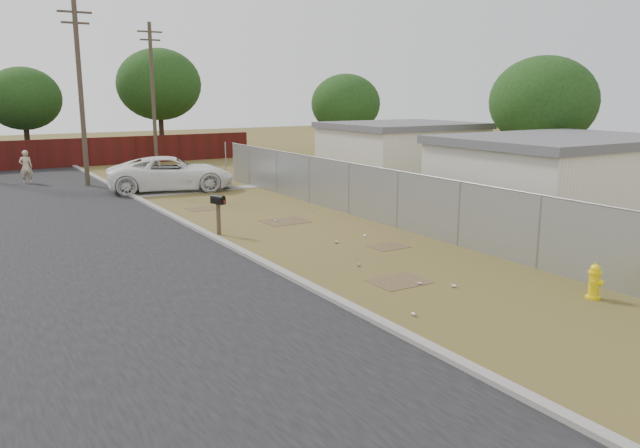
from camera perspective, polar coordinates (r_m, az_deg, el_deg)
ground at (r=20.20m, az=0.12°, el=-1.34°), size 120.00×120.00×0.00m
street at (r=25.46m, az=-22.95°, el=0.53°), size 15.10×60.00×0.12m
chainlink_fence at (r=22.60m, az=5.50°, el=2.10°), size 0.10×27.06×2.02m
privacy_fence at (r=42.12m, az=-25.67°, el=5.69°), size 30.00×0.12×1.80m
utility_poles at (r=37.98m, az=-21.90°, el=11.20°), size 12.60×8.24×9.00m
houses at (r=28.37m, az=13.66°, el=5.38°), size 9.30×17.24×3.10m
horizon_trees at (r=41.80m, az=-16.40°, el=11.47°), size 33.32×31.94×7.78m
fire_hydrant at (r=15.64m, az=23.80°, el=-4.86°), size 0.45×0.45×0.85m
mailbox at (r=20.83m, az=-9.30°, el=1.88°), size 0.37×0.58×1.34m
pickup_truck at (r=30.83m, az=-13.43°, el=4.51°), size 6.44×4.18×1.65m
pedestrian at (r=35.67m, az=-25.30°, el=4.74°), size 0.65×0.44×1.73m
scattered_litter at (r=18.62m, az=3.41°, el=-2.39°), size 4.53×11.65×0.07m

